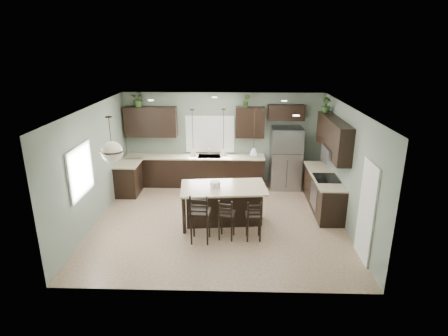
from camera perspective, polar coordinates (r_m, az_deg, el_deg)
ground at (r=9.34m, az=-0.70°, el=-8.07°), size 6.00×6.00×0.00m
pantry_door at (r=7.93m, az=20.90°, el=-6.28°), size 0.04×0.82×2.04m
window_back at (r=11.41m, az=-2.15°, el=5.19°), size 1.35×0.02×1.00m
window_left at (r=8.67m, az=-21.11°, el=-0.44°), size 0.02×1.10×1.00m
left_return_cabs at (r=11.15m, az=-14.33°, el=-1.63°), size 0.60×0.90×0.90m
left_return_countertop at (r=10.99m, az=-14.42°, el=0.67°), size 0.66×0.96×0.04m
back_lower_cabs at (r=11.49m, az=-4.42°, el=-0.48°), size 4.20×0.60×0.90m
back_countertop at (r=11.32m, az=-4.49°, el=1.74°), size 4.20×0.66×0.04m
sink_inset at (r=11.28m, az=-2.22°, el=1.79°), size 0.70×0.45×0.01m
faucet at (r=11.21m, az=-2.24°, el=2.46°), size 0.02×0.02×0.28m
back_upper_left at (r=11.43m, az=-11.08°, el=6.94°), size 1.55×0.34×0.90m
back_upper_right at (r=11.16m, az=3.98°, el=6.95°), size 0.85×0.34×0.90m
fridge_header at (r=11.19m, az=9.45°, el=8.35°), size 1.05×0.34×0.45m
right_lower_cabs at (r=10.21m, az=14.86°, el=-3.55°), size 0.60×2.35×0.90m
right_countertop at (r=10.05m, az=14.96°, el=-1.07°), size 0.66×2.35×0.04m
cooktop at (r=9.79m, az=15.32°, el=-1.47°), size 0.58×0.75×0.02m
wall_oven_front at (r=9.90m, az=13.47°, el=-4.16°), size 0.01×0.72×0.60m
right_upper_cabs at (r=9.80m, az=16.32°, el=4.61°), size 0.34×2.35×0.90m
microwave at (r=9.63m, az=16.20°, el=1.91°), size 0.40×0.75×0.40m
refrigerator at (r=11.27m, az=9.39°, el=1.49°), size 0.90×0.74×1.85m
kitchen_island at (r=9.10m, az=-0.06°, el=-5.60°), size 2.13×1.35×0.92m
serving_dish at (r=8.89m, az=-1.35°, el=-2.50°), size 0.24×0.24×0.14m
bar_stool_left at (r=8.22m, az=-3.64°, el=-7.49°), size 0.45×0.45×1.16m
bar_stool_center at (r=8.37m, az=0.40°, el=-7.69°), size 0.41×0.41×0.97m
bar_stool_right at (r=8.36m, az=4.53°, el=-7.81°), size 0.37×0.37×0.96m
pendant_left at (r=8.51m, az=-4.79°, el=5.34°), size 0.17×0.17×1.10m
pendant_center at (r=8.53m, az=-0.06°, el=5.43°), size 0.17×0.17×1.10m
pendant_right at (r=8.60m, az=4.61°, el=5.49°), size 0.17×0.17×1.10m
chandelier at (r=7.98m, az=-16.86°, el=4.18°), size 0.49×0.49×0.97m
plant_back_left at (r=11.36m, az=-12.88°, el=10.24°), size 0.53×0.50×0.46m
plant_back_right at (r=11.01m, az=3.43°, el=10.22°), size 0.26×0.23×0.39m
plant_right_wall at (r=10.50m, az=15.33°, el=9.23°), size 0.24×0.24×0.40m
room_shell at (r=8.71m, az=-0.74°, el=1.97°), size 6.00×6.00×6.00m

